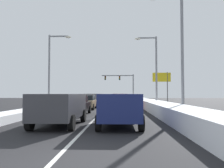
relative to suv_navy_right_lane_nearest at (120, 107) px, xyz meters
The scene contains 19 objects.
ground_plane 13.05m from the suv_navy_right_lane_nearest, 97.35° to the left, with size 126.57×126.57×0.00m, color black.
lane_stripe_between_right_lane_and_center_lane 17.88m from the suv_navy_right_lane_nearest, 95.35° to the left, with size 0.14×53.55×0.01m, color silver.
snow_bank_right_shoulder 18.15m from the suv_navy_right_lane_nearest, 78.44° to the left, with size 2.11×53.55×0.90m, color white.
snow_bank_left_shoulder 19.10m from the suv_navy_right_lane_nearest, 111.40° to the left, with size 1.71×53.55×0.49m, color white.
suv_navy_right_lane_nearest is the anchor object (origin of this frame).
sedan_silver_right_lane_second 6.52m from the suv_navy_right_lane_nearest, 90.45° to the left, with size 2.00×4.50×1.51m.
sedan_red_right_lane_third 13.25m from the suv_navy_right_lane_nearest, 89.61° to the left, with size 2.00×4.50×1.51m.
suv_maroon_right_lane_fourth 20.23m from the suv_navy_right_lane_nearest, 89.70° to the left, with size 2.16×4.90×1.67m.
sedan_green_right_lane_fifth 26.44m from the suv_navy_right_lane_nearest, 90.27° to the left, with size 2.00×4.50×1.51m.
suv_charcoal_center_lane_nearest 3.13m from the suv_navy_right_lane_nearest, behind, with size 2.16×4.90×1.67m.
sedan_black_center_lane_second 7.18m from the suv_navy_right_lane_nearest, 119.18° to the left, with size 2.00×4.50×1.51m.
sedan_tan_center_lane_third 13.36m from the suv_navy_right_lane_nearest, 105.61° to the left, with size 2.00×4.50×1.51m.
suv_gray_center_lane_fourth 19.21m from the suv_navy_right_lane_nearest, 100.32° to the left, with size 2.16×4.90×1.67m.
sedan_white_center_lane_fifth 25.43m from the suv_navy_right_lane_nearest, 98.13° to the left, with size 2.00×4.50×1.51m.
traffic_light_gantry 42.25m from the suv_navy_right_lane_nearest, 88.77° to the left, with size 7.54×0.47×6.20m.
street_lamp_right_near 8.45m from the suv_navy_right_lane_nearest, 51.39° to the left, with size 2.66×0.36×9.31m.
street_lamp_right_mid 16.36m from the suv_navy_right_lane_nearest, 75.27° to the left, with size 2.66×0.36×8.50m.
street_lamp_left_mid 16.64m from the suv_navy_right_lane_nearest, 118.80° to the left, with size 2.66×0.36×8.48m.
roadside_sign_right 30.00m from the suv_navy_right_lane_nearest, 75.48° to the left, with size 3.20×0.16×5.50m.
Camera 1 is at (1.65, -5.40, 1.69)m, focal length 36.80 mm.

